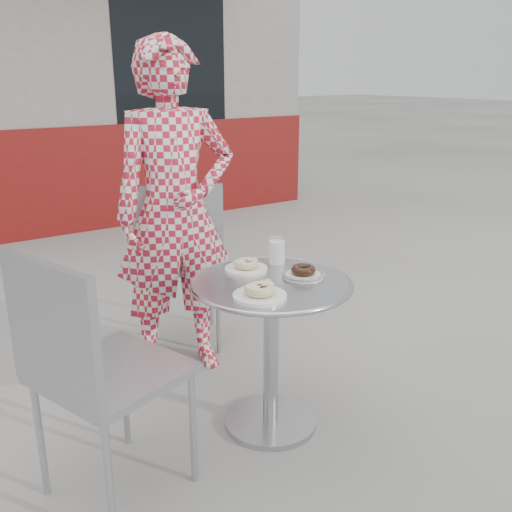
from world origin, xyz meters
TOP-DOWN VIEW (x-y plane):
  - ground at (0.00, 0.00)m, footprint 60.00×60.00m
  - bistro_table at (0.01, -0.01)m, footprint 0.66×0.66m
  - chair_far at (0.07, 0.93)m, footprint 0.59×0.60m
  - chair_left at (-0.69, -0.03)m, footprint 0.56×0.56m
  - seated_person at (-0.06, 0.69)m, footprint 0.67×0.51m
  - plate_far at (-0.00, 0.15)m, footprint 0.18×0.18m
  - plate_near at (-0.13, -0.13)m, footprint 0.20×0.20m
  - plate_checker at (0.15, -0.04)m, footprint 0.18×0.18m
  - milk_cup at (0.16, 0.16)m, footprint 0.08×0.08m

SIDE VIEW (x-z plane):
  - ground at x=0.00m, z-range 0.00..0.00m
  - chair_left at x=-0.69m, z-range -0.18..0.75m
  - chair_far at x=0.07m, z-range -0.18..0.76m
  - bistro_table at x=0.01m, z-range 0.17..0.84m
  - plate_checker at x=0.15m, z-range 0.66..0.70m
  - plate_far at x=0.00m, z-range 0.66..0.71m
  - plate_near at x=-0.13m, z-range 0.66..0.71m
  - milk_cup at x=0.16m, z-range 0.66..0.78m
  - seated_person at x=-0.06m, z-range 0.00..1.64m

